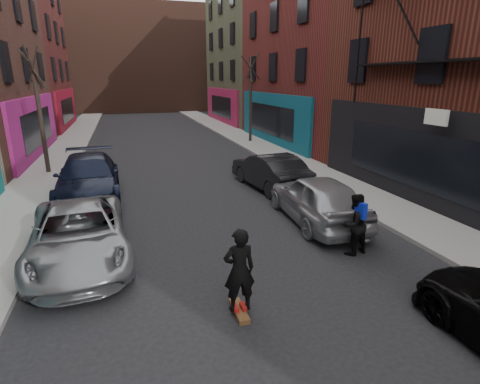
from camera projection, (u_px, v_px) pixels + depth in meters
sidewalk_left at (75, 137)px, 29.17m from camera, size 2.50×84.00×0.13m
sidewalk_right at (229, 131)px, 32.71m from camera, size 2.50×84.00×0.13m
buildings_right at (431, 9)px, 19.66m from camera, size 12.00×56.00×16.00m
building_far at (136, 60)px, 52.68m from camera, size 40.00×10.00×14.00m
tree_left_far at (38, 103)px, 17.25m from camera, size 2.00×2.00×6.50m
tree_right_far at (251, 93)px, 26.20m from camera, size 2.00×2.00×6.80m
parked_left_far at (79, 234)px, 9.45m from camera, size 2.70×5.22×1.41m
parked_left_end at (88, 178)px, 14.44m from camera, size 2.41×5.64×1.62m
parked_right_far at (317, 198)px, 11.99m from camera, size 2.13×4.73×1.58m
parked_right_end at (270, 171)px, 15.75m from camera, size 2.11×4.70×1.50m
skateboard at (239, 311)px, 7.43m from camera, size 0.23×0.80×0.10m
skateboarder at (239, 270)px, 7.16m from camera, size 0.63×0.42×1.71m
pedestrian at (354, 224)px, 9.75m from camera, size 0.92×0.78×1.66m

